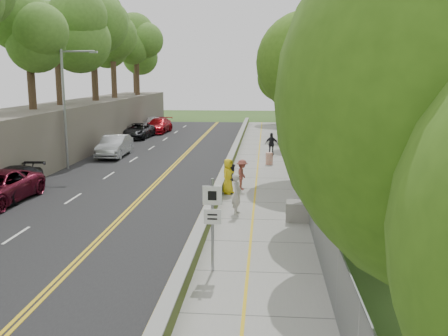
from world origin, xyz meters
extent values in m
plane|color=#33511E|center=(0.00, 0.00, 0.00)|extent=(140.00, 140.00, 0.00)
cube|color=black|center=(-5.40, 15.00, 0.02)|extent=(11.20, 66.00, 0.04)
cube|color=gray|center=(2.55, 15.00, 0.03)|extent=(4.20, 66.00, 0.05)
cube|color=#9FCB2A|center=(0.25, 15.00, 0.30)|extent=(0.42, 66.00, 0.60)
cube|color=#595147|center=(-13.50, 15.00, 2.00)|extent=(5.00, 66.00, 4.00)
cube|color=slate|center=(4.65, 15.00, 1.00)|extent=(0.04, 66.00, 2.00)
cylinder|color=gray|center=(-10.70, 14.00, 4.00)|extent=(0.18, 0.18, 8.00)
cylinder|color=gray|center=(-9.60, 14.00, 7.85)|extent=(2.30, 0.13, 0.13)
cube|color=gray|center=(-8.52, 14.00, 7.80)|extent=(0.50, 0.22, 0.14)
cylinder|color=gray|center=(1.05, -3.00, 1.60)|extent=(0.09, 0.09, 3.10)
cube|color=white|center=(1.05, -3.03, 2.60)|extent=(0.62, 0.04, 0.62)
cube|color=white|center=(1.05, -3.03, 1.90)|extent=(0.56, 0.04, 0.50)
cylinder|color=#CA4625|center=(3.00, 16.72, 0.47)|extent=(0.51, 0.51, 0.84)
cube|color=slate|center=(4.30, 3.00, 0.47)|extent=(1.33, 1.05, 0.84)
imported|color=black|center=(-10.51, 6.01, 0.80)|extent=(2.43, 5.34, 1.52)
imported|color=#9C9573|center=(-9.28, 19.89, 0.76)|extent=(2.03, 4.36, 1.45)
imported|color=#AAADB1|center=(-9.00, 19.21, 0.88)|extent=(1.87, 5.11, 1.67)
imported|color=black|center=(-10.07, 30.47, 0.78)|extent=(2.71, 5.46, 1.49)
imported|color=maroon|center=(-9.00, 35.28, 0.83)|extent=(2.52, 5.55, 1.58)
imported|color=silver|center=(-10.04, 37.38, 0.86)|extent=(2.15, 4.88, 1.63)
imported|color=yellow|center=(0.75, 7.72, 1.01)|extent=(0.94, 1.10, 1.91)
imported|color=beige|center=(1.45, 3.78, 1.00)|extent=(0.52, 0.74, 1.90)
imported|color=#222228|center=(0.97, 7.84, 0.86)|extent=(0.69, 0.85, 1.63)
imported|color=#9F493F|center=(1.45, 8.74, 0.90)|extent=(0.77, 1.17, 1.70)
imported|color=black|center=(3.20, 20.90, 0.94)|extent=(1.07, 0.50, 1.78)
camera|label=1|loc=(2.71, -18.39, 6.42)|focal=40.00mm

